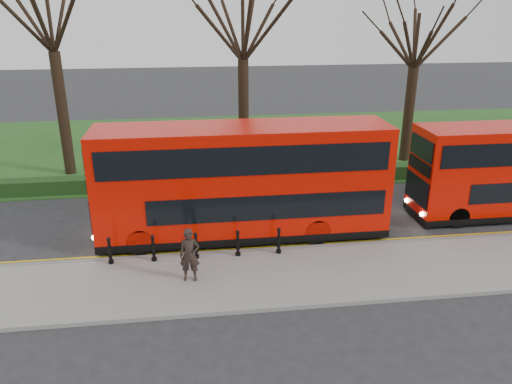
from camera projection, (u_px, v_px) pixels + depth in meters
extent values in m
plane|color=#28282B|center=(222.00, 244.00, 20.34)|extent=(120.00, 120.00, 0.00)
cube|color=gray|center=(228.00, 280.00, 17.53)|extent=(60.00, 4.00, 0.15)
cube|color=slate|center=(224.00, 254.00, 19.39)|extent=(60.00, 0.25, 0.16)
cube|color=#1D4D19|center=(207.00, 145.00, 34.22)|extent=(60.00, 18.00, 0.06)
cube|color=black|center=(213.00, 180.00, 26.50)|extent=(60.00, 0.90, 0.80)
cube|color=yellow|center=(223.00, 252.00, 19.69)|extent=(60.00, 0.10, 0.01)
cube|color=yellow|center=(223.00, 249.00, 19.87)|extent=(60.00, 0.10, 0.01)
cylinder|color=black|center=(63.00, 115.00, 27.42)|extent=(0.60, 0.60, 6.80)
cylinder|color=black|center=(244.00, 115.00, 28.74)|extent=(0.60, 0.60, 6.24)
cylinder|color=black|center=(408.00, 115.00, 30.06)|extent=(0.60, 0.60, 5.67)
cylinder|color=black|center=(110.00, 251.00, 18.35)|extent=(0.15, 0.15, 1.00)
cylinder|color=black|center=(153.00, 249.00, 18.54)|extent=(0.15, 0.15, 1.00)
cylinder|color=black|center=(196.00, 246.00, 18.73)|extent=(0.15, 0.15, 1.00)
cylinder|color=black|center=(238.00, 244.00, 18.92)|extent=(0.15, 0.15, 1.00)
cylinder|color=black|center=(279.00, 241.00, 19.12)|extent=(0.15, 0.15, 1.00)
cube|color=red|center=(243.00, 179.00, 20.21)|extent=(11.72, 2.66, 4.32)
cube|color=black|center=(244.00, 228.00, 21.00)|extent=(11.74, 2.68, 0.32)
cube|color=black|center=(269.00, 208.00, 19.35)|extent=(9.38, 0.04, 1.01)
cube|color=black|center=(247.00, 161.00, 18.56)|extent=(11.08, 0.04, 1.12)
cube|color=black|center=(93.00, 177.00, 19.37)|extent=(0.06, 2.34, 0.59)
cylinder|color=black|center=(140.00, 242.00, 19.33)|extent=(1.07, 0.32, 1.07)
cylinder|color=black|center=(145.00, 217.00, 21.51)|extent=(1.07, 0.32, 1.07)
cylinder|color=black|center=(317.00, 231.00, 20.19)|extent=(1.07, 0.32, 1.07)
cylinder|color=black|center=(304.00, 209.00, 22.36)|extent=(1.07, 0.32, 1.07)
cube|color=black|center=(420.00, 166.00, 21.70)|extent=(0.06, 2.09, 0.52)
cylinder|color=black|center=(458.00, 217.00, 21.66)|extent=(0.95, 0.29, 0.95)
cylinder|color=black|center=(436.00, 200.00, 23.60)|extent=(0.95, 0.29, 0.95)
imported|color=black|center=(190.00, 255.00, 17.09)|extent=(0.74, 0.53, 1.92)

